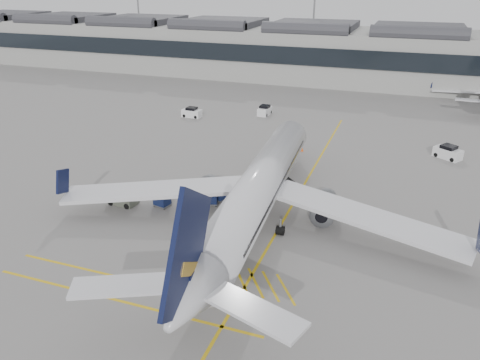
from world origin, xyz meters
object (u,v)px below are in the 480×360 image
(belt_loader, at_px, (276,180))
(ramp_agent_a, at_px, (248,181))
(ramp_agent_b, at_px, (248,205))
(pushback_tug, at_px, (123,198))
(baggage_cart_a, at_px, (212,190))
(airliner_main, at_px, (258,190))

(belt_loader, height_order, ramp_agent_a, ramp_agent_a)
(ramp_agent_b, bearing_deg, pushback_tug, 10.16)
(ramp_agent_b, bearing_deg, baggage_cart_a, -24.07)
(ramp_agent_a, distance_m, pushback_tug, 13.57)
(ramp_agent_b, distance_m, pushback_tug, 13.07)
(belt_loader, distance_m, pushback_tug, 16.94)
(belt_loader, bearing_deg, ramp_agent_b, -74.70)
(airliner_main, distance_m, ramp_agent_b, 2.87)
(ramp_agent_b, height_order, pushback_tug, ramp_agent_b)
(airliner_main, height_order, baggage_cart_a, airliner_main)
(ramp_agent_a, relative_size, pushback_tug, 0.66)
(airliner_main, relative_size, pushback_tug, 14.39)
(airliner_main, height_order, ramp_agent_b, airliner_main)
(ramp_agent_a, bearing_deg, baggage_cart_a, -161.27)
(airliner_main, xyz_separation_m, ramp_agent_a, (-3.26, 6.73, -2.33))
(baggage_cart_a, bearing_deg, ramp_agent_a, 31.26)
(airliner_main, bearing_deg, pushback_tug, -178.42)
(baggage_cart_a, bearing_deg, belt_loader, 27.19)
(airliner_main, relative_size, ramp_agent_b, 21.57)
(airliner_main, bearing_deg, baggage_cart_a, 149.05)
(pushback_tug, bearing_deg, ramp_agent_a, 40.58)
(pushback_tug, bearing_deg, baggage_cart_a, 33.07)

